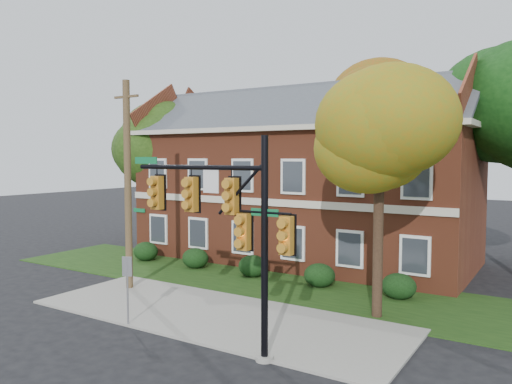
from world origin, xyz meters
The scene contains 15 objects.
ground centered at (0.00, 0.00, 0.00)m, with size 120.00×120.00×0.00m, color black.
sidewalk centered at (0.00, 1.00, 0.04)m, with size 14.00×5.00×0.08m, color gray.
grass_strip centered at (0.00, 6.00, 0.02)m, with size 30.00×6.00×0.04m, color #193811.
apartment_building centered at (-2.00, 11.95, 4.99)m, with size 18.80×8.80×9.74m.
hedge_far_left centered at (-9.00, 6.70, 0.53)m, with size 1.40×1.26×1.05m, color black.
hedge_left centered at (-5.50, 6.70, 0.53)m, with size 1.40×1.26×1.05m, color black.
hedge_center centered at (-2.00, 6.70, 0.53)m, with size 1.40×1.26×1.05m, color black.
hedge_right centered at (1.50, 6.70, 0.53)m, with size 1.40×1.26×1.05m, color black.
hedge_far_right centered at (5.00, 6.70, 0.53)m, with size 1.40×1.26×1.05m, color black.
tree_near_right centered at (5.22, 3.87, 6.67)m, with size 4.50×4.25×8.58m.
tree_left_rear centered at (-11.73, 10.84, 6.68)m, with size 5.40×5.10×8.88m.
tree_far_rear centered at (-0.66, 19.79, 8.84)m, with size 6.84×6.46×11.52m.
traffic_signal centered at (2.43, -1.45, 3.93)m, with size 5.67×0.51×6.33m.
utility_pole centered at (-5.34, 2.00, 4.55)m, with size 1.40×0.31×8.98m.
sign_post centered at (-1.86, -1.40, 1.62)m, with size 0.34×0.17×2.38m.
Camera 1 is at (10.63, -13.14, 5.74)m, focal length 35.00 mm.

